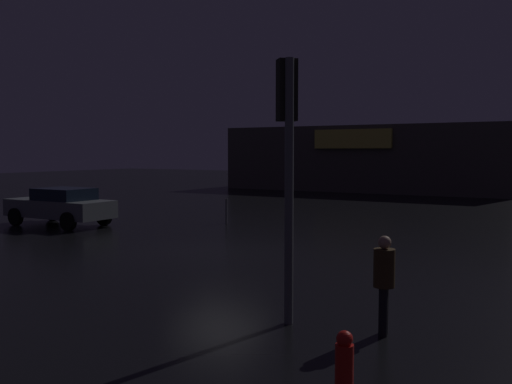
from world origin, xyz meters
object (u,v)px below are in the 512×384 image
at_px(store_building, 372,158).
at_px(traffic_signal_opposite, 288,139).
at_px(pedestrian, 384,278).
at_px(fire_hydrant, 344,366).
at_px(car_near, 61,206).

bearing_deg(store_building, traffic_signal_opposite, -73.08).
xyz_separation_m(store_building, traffic_signal_opposite, (10.17, -33.42, 0.74)).
height_order(traffic_signal_opposite, pedestrian, traffic_signal_opposite).
relative_size(pedestrian, fire_hydrant, 1.89).
distance_m(pedestrian, fire_hydrant, 2.67).
distance_m(store_building, fire_hydrant, 37.92).
xyz_separation_m(traffic_signal_opposite, fire_hydrant, (2.03, -2.43, -2.73)).
xyz_separation_m(store_building, car_near, (-3.50, -26.69, -1.62)).
distance_m(car_near, pedestrian, 16.67).
distance_m(store_building, pedestrian, 35.32).
distance_m(traffic_signal_opposite, fire_hydrant, 4.18).
height_order(store_building, car_near, store_building).
bearing_deg(pedestrian, traffic_signal_opposite, -174.14).
xyz_separation_m(traffic_signal_opposite, car_near, (-13.67, 6.73, -2.36)).
relative_size(store_building, traffic_signal_opposite, 4.72).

